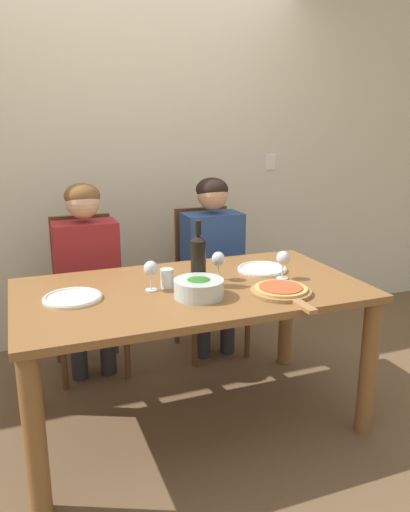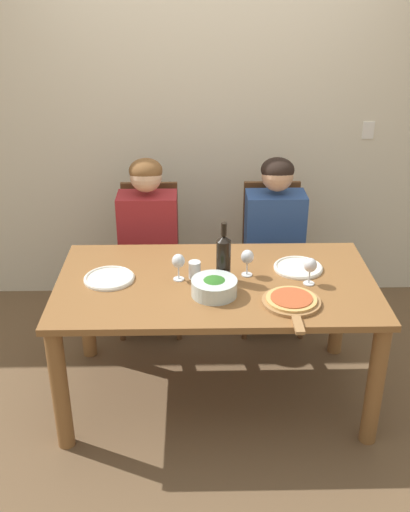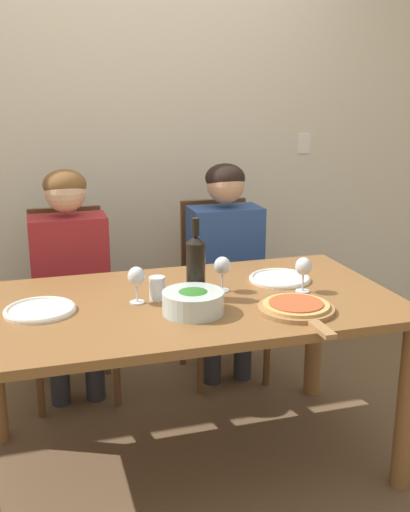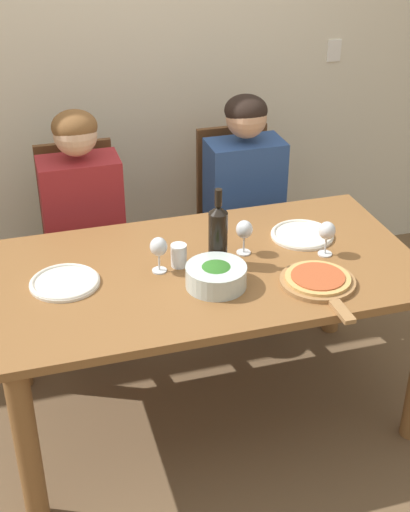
{
  "view_description": "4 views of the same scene",
  "coord_description": "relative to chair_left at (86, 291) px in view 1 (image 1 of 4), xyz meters",
  "views": [
    {
      "loc": [
        -0.79,
        -2.24,
        1.55
      ],
      "look_at": [
        0.08,
        0.02,
        0.9
      ],
      "focal_mm": 35.0,
      "sensor_mm": 36.0,
      "label": 1
    },
    {
      "loc": [
        -0.12,
        -2.83,
        2.29
      ],
      "look_at": [
        -0.06,
        -0.01,
        0.91
      ],
      "focal_mm": 42.0,
      "sensor_mm": 36.0,
      "label": 2
    },
    {
      "loc": [
        -0.58,
        -2.22,
        1.57
      ],
      "look_at": [
        0.11,
        0.12,
        0.89
      ],
      "focal_mm": 42.0,
      "sensor_mm": 36.0,
      "label": 3
    },
    {
      "loc": [
        -0.71,
        -2.38,
        2.23
      ],
      "look_at": [
        -0.01,
        -0.0,
        0.8
      ],
      "focal_mm": 50.0,
      "sensor_mm": 36.0,
      "label": 4
    }
  ],
  "objects": [
    {
      "name": "dining_table",
      "position": [
        0.41,
        -0.84,
        0.12
      ],
      "size": [
        1.72,
        0.94,
        0.75
      ],
      "color": "brown",
      "rests_on": "ground"
    },
    {
      "name": "ground_plane",
      "position": [
        0.41,
        -0.84,
        -0.51
      ],
      "size": [
        40.0,
        40.0,
        0.0
      ],
      "primitive_type": "plane",
      "color": "brown"
    },
    {
      "name": "back_wall",
      "position": [
        0.41,
        0.44,
        0.84
      ],
      "size": [
        10.0,
        0.06,
        2.7
      ],
      "color": "beige",
      "rests_on": "ground"
    },
    {
      "name": "pizza_on_board",
      "position": [
        0.78,
        -1.1,
        0.26
      ],
      "size": [
        0.3,
        0.44,
        0.04
      ],
      "color": "#9E7042",
      "rests_on": "dining_table"
    },
    {
      "name": "person_woman",
      "position": [
        -0.0,
        -0.12,
        0.21
      ],
      "size": [
        0.47,
        0.51,
        1.21
      ],
      "color": "#28282D",
      "rests_on": "ground"
    },
    {
      "name": "wine_glass_left",
      "position": [
        0.21,
        -0.82,
        0.35
      ],
      "size": [
        0.07,
        0.07,
        0.15
      ],
      "color": "silver",
      "rests_on": "dining_table"
    },
    {
      "name": "chair_right",
      "position": [
        0.82,
        0.0,
        0.0
      ],
      "size": [
        0.42,
        0.42,
        0.98
      ],
      "color": "brown",
      "rests_on": "ground"
    },
    {
      "name": "wine_glass_centre",
      "position": [
        0.58,
        -0.78,
        0.35
      ],
      "size": [
        0.07,
        0.07,
        0.15
      ],
      "color": "silver",
      "rests_on": "dining_table"
    },
    {
      "name": "water_tumbler",
      "position": [
        0.3,
        -0.8,
        0.29
      ],
      "size": [
        0.07,
        0.07,
        0.1
      ],
      "color": "silver",
      "rests_on": "dining_table"
    },
    {
      "name": "dinner_plate_right",
      "position": [
        0.88,
        -0.71,
        0.25
      ],
      "size": [
        0.27,
        0.27,
        0.02
      ],
      "color": "silver",
      "rests_on": "dining_table"
    },
    {
      "name": "dinner_plate_left",
      "position": [
        -0.16,
        -0.82,
        0.25
      ],
      "size": [
        0.27,
        0.27,
        0.02
      ],
      "color": "silver",
      "rests_on": "dining_table"
    },
    {
      "name": "chair_left",
      "position": [
        0.0,
        0.0,
        0.0
      ],
      "size": [
        0.42,
        0.42,
        0.98
      ],
      "color": "brown",
      "rests_on": "ground"
    },
    {
      "name": "wine_bottle",
      "position": [
        0.45,
        -0.84,
        0.38
      ],
      "size": [
        0.08,
        0.08,
        0.34
      ],
      "color": "black",
      "rests_on": "dining_table"
    },
    {
      "name": "wine_glass_right",
      "position": [
        0.91,
        -0.89,
        0.35
      ],
      "size": [
        0.07,
        0.07,
        0.15
      ],
      "color": "silver",
      "rests_on": "dining_table"
    },
    {
      "name": "person_man",
      "position": [
        0.82,
        -0.12,
        0.21
      ],
      "size": [
        0.47,
        0.51,
        1.21
      ],
      "color": "#28282D",
      "rests_on": "ground"
    },
    {
      "name": "broccoli_bowl",
      "position": [
        0.4,
        -0.99,
        0.29
      ],
      "size": [
        0.24,
        0.24,
        0.09
      ],
      "color": "silver",
      "rests_on": "dining_table"
    }
  ]
}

